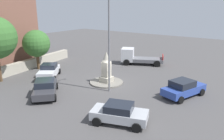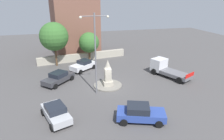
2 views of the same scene
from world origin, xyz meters
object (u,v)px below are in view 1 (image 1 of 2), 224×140
(car_blue_approaching, at_px, (183,88))
(car_silver_parked_left, at_px, (119,113))
(tree_near_wall, at_px, (36,44))
(car_white_passing, at_px, (49,71))
(car_dark_grey_far_side, at_px, (45,88))
(truck_white_parked_right, at_px, (136,57))
(monument, at_px, (106,68))
(streetlamp, at_px, (109,35))

(car_blue_approaching, relative_size, car_silver_parked_left, 1.09)
(car_silver_parked_left, xyz_separation_m, tree_near_wall, (-5.30, -15.98, 2.50))
(car_blue_approaching, height_order, car_silver_parked_left, car_blue_approaching)
(car_white_passing, xyz_separation_m, car_dark_grey_far_side, (3.59, 3.94, -0.02))
(car_silver_parked_left, height_order, tree_near_wall, tree_near_wall)
(car_white_passing, xyz_separation_m, truck_white_parked_right, (-10.87, 4.98, 0.23))
(monument, distance_m, car_dark_grey_far_side, 6.40)
(car_white_passing, distance_m, truck_white_parked_right, 11.96)
(monument, distance_m, truck_white_parked_right, 8.73)
(streetlamp, height_order, car_dark_grey_far_side, streetlamp)
(car_white_passing, relative_size, car_silver_parked_left, 1.01)
(streetlamp, height_order, car_blue_approaching, streetlamp)
(car_white_passing, height_order, truck_white_parked_right, truck_white_parked_right)
(streetlamp, bearing_deg, tree_near_wall, -94.41)
(tree_near_wall, bearing_deg, streetlamp, 85.59)
(streetlamp, relative_size, car_white_passing, 2.11)
(monument, xyz_separation_m, car_silver_parked_left, (6.07, 5.70, -0.85))
(car_silver_parked_left, bearing_deg, tree_near_wall, -108.35)
(streetlamp, distance_m, car_blue_approaching, 8.08)
(monument, relative_size, car_silver_parked_left, 0.77)
(car_white_passing, relative_size, truck_white_parked_right, 0.71)
(car_blue_approaching, relative_size, car_white_passing, 1.08)
(car_dark_grey_far_side, relative_size, car_silver_parked_left, 1.03)
(car_silver_parked_left, bearing_deg, car_dark_grey_far_side, -91.46)
(car_dark_grey_far_side, xyz_separation_m, truck_white_parked_right, (-14.46, 1.04, 0.25))
(streetlamp, distance_m, tree_near_wall, 12.10)
(car_silver_parked_left, bearing_deg, car_white_passing, -107.49)
(car_blue_approaching, height_order, car_dark_grey_far_side, car_blue_approaching)
(car_blue_approaching, xyz_separation_m, car_silver_parked_left, (7.18, -2.00, -0.04))
(streetlamp, relative_size, car_blue_approaching, 1.95)
(monument, xyz_separation_m, truck_white_parked_right, (-8.60, -1.38, -0.61))
(monument, height_order, car_dark_grey_far_side, monument)
(car_dark_grey_far_side, xyz_separation_m, tree_near_wall, (-5.10, -7.87, 2.51))
(monument, xyz_separation_m, tree_near_wall, (0.77, -10.29, 1.65))
(monument, bearing_deg, car_silver_parked_left, 43.18)
(streetlamp, height_order, car_silver_parked_left, streetlamp)
(monument, bearing_deg, streetlamp, 43.60)
(car_white_passing, relative_size, tree_near_wall, 0.85)
(car_blue_approaching, distance_m, car_dark_grey_far_side, 12.29)
(car_blue_approaching, distance_m, car_white_passing, 14.46)
(streetlamp, xyz_separation_m, car_silver_parked_left, (4.39, 4.09, -4.55))
(car_silver_parked_left, relative_size, tree_near_wall, 0.85)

